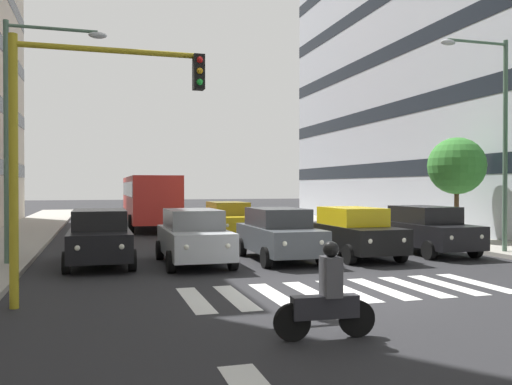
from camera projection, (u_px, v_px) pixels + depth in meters
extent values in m
plane|color=#262628|center=(347.00, 291.00, 12.67)|extent=(180.00, 180.00, 0.00)
cube|color=#ADB2BC|center=(458.00, 3.00, 33.22)|extent=(9.74, 29.03, 27.53)
cube|color=black|center=(457.00, 170.00, 33.34)|extent=(9.78, 29.07, 0.90)
cube|color=black|center=(457.00, 115.00, 33.30)|extent=(9.78, 29.07, 0.90)
cube|color=black|center=(458.00, 59.00, 33.26)|extent=(9.78, 29.07, 0.90)
cube|color=black|center=(458.00, 3.00, 33.22)|extent=(9.78, 29.07, 0.90)
cube|color=silver|center=(476.00, 283.00, 13.68)|extent=(0.45, 2.80, 0.01)
cube|color=silver|center=(446.00, 285.00, 13.43)|extent=(0.45, 2.80, 0.01)
cube|color=silver|center=(414.00, 286.00, 13.17)|extent=(0.45, 2.80, 0.01)
cube|color=silver|center=(381.00, 288.00, 12.92)|extent=(0.45, 2.80, 0.01)
cube|color=silver|center=(347.00, 290.00, 12.67)|extent=(0.45, 2.80, 0.01)
cube|color=silver|center=(311.00, 293.00, 12.42)|extent=(0.45, 2.80, 0.01)
cube|color=silver|center=(274.00, 295.00, 12.16)|extent=(0.45, 2.80, 0.01)
cube|color=silver|center=(235.00, 297.00, 11.91)|extent=(0.45, 2.80, 0.01)
cube|color=silver|center=(195.00, 299.00, 11.66)|extent=(0.45, 2.80, 0.01)
cube|color=black|center=(427.00, 234.00, 19.60)|extent=(1.80, 4.40, 0.80)
cube|color=black|center=(424.00, 214.00, 19.79)|extent=(1.58, 2.46, 0.60)
cylinder|color=black|center=(475.00, 249.00, 18.47)|extent=(0.22, 0.64, 0.64)
cylinder|color=black|center=(429.00, 250.00, 17.96)|extent=(0.22, 0.64, 0.64)
cylinder|color=black|center=(426.00, 240.00, 21.25)|extent=(0.22, 0.64, 0.64)
cylinder|color=black|center=(385.00, 242.00, 20.75)|extent=(0.22, 0.64, 0.64)
sphere|color=white|center=(481.00, 237.00, 17.70)|extent=(0.18, 0.18, 0.18)
sphere|color=white|center=(451.00, 238.00, 17.38)|extent=(0.18, 0.18, 0.18)
cube|color=black|center=(354.00, 237.00, 18.47)|extent=(1.80, 4.40, 0.80)
cube|color=yellow|center=(352.00, 216.00, 18.66)|extent=(1.58, 2.46, 0.60)
cylinder|color=black|center=(400.00, 253.00, 17.34)|extent=(0.22, 0.64, 0.64)
cylinder|color=black|center=(349.00, 255.00, 16.83)|extent=(0.22, 0.64, 0.64)
cylinder|color=black|center=(359.00, 243.00, 20.12)|extent=(0.22, 0.64, 0.64)
cylinder|color=black|center=(314.00, 245.00, 19.62)|extent=(0.22, 0.64, 0.64)
sphere|color=white|center=(403.00, 240.00, 16.57)|extent=(0.18, 0.18, 0.18)
sphere|color=white|center=(370.00, 241.00, 16.25)|extent=(0.18, 0.18, 0.18)
cube|color=#474C51|center=(279.00, 239.00, 17.80)|extent=(1.80, 4.40, 0.80)
cube|color=#343639|center=(277.00, 217.00, 17.98)|extent=(1.58, 2.46, 0.60)
cylinder|color=black|center=(322.00, 255.00, 16.66)|extent=(0.22, 0.64, 0.64)
cylinder|color=black|center=(266.00, 257.00, 16.15)|extent=(0.22, 0.64, 0.64)
cylinder|color=black|center=(290.00, 245.00, 19.45)|extent=(0.22, 0.64, 0.64)
cylinder|color=black|center=(242.00, 247.00, 18.94)|extent=(0.22, 0.64, 0.64)
sphere|color=white|center=(321.00, 242.00, 15.89)|extent=(0.18, 0.18, 0.18)
sphere|color=white|center=(284.00, 244.00, 15.57)|extent=(0.18, 0.18, 0.18)
cube|color=#B2B7BC|center=(194.00, 242.00, 16.89)|extent=(1.80, 4.40, 0.80)
cube|color=slate|center=(193.00, 219.00, 17.07)|extent=(1.58, 2.46, 0.60)
cylinder|color=black|center=(233.00, 259.00, 15.75)|extent=(0.22, 0.64, 0.64)
cylinder|color=black|center=(171.00, 262.00, 15.25)|extent=(0.22, 0.64, 0.64)
cylinder|color=black|center=(213.00, 248.00, 18.54)|extent=(0.22, 0.64, 0.64)
cylinder|color=black|center=(160.00, 250.00, 18.03)|extent=(0.22, 0.64, 0.64)
sphere|color=white|center=(227.00, 246.00, 14.98)|extent=(0.18, 0.18, 0.18)
sphere|color=white|center=(186.00, 247.00, 14.66)|extent=(0.18, 0.18, 0.18)
cube|color=black|center=(100.00, 242.00, 16.69)|extent=(1.80, 4.40, 0.80)
cube|color=black|center=(100.00, 219.00, 16.88)|extent=(1.58, 2.46, 0.60)
cylinder|color=black|center=(132.00, 260.00, 15.56)|extent=(0.22, 0.64, 0.64)
cylinder|color=black|center=(66.00, 263.00, 15.05)|extent=(0.22, 0.64, 0.64)
cylinder|color=black|center=(127.00, 249.00, 18.34)|extent=(0.22, 0.64, 0.64)
cylinder|color=black|center=(71.00, 251.00, 17.84)|extent=(0.22, 0.64, 0.64)
sphere|color=white|center=(122.00, 247.00, 14.79)|extent=(0.18, 0.18, 0.18)
sphere|color=white|center=(77.00, 248.00, 14.47)|extent=(0.18, 0.18, 0.18)
cube|color=gold|center=(229.00, 223.00, 25.12)|extent=(1.80, 4.40, 0.80)
cube|color=olive|center=(228.00, 208.00, 25.31)|extent=(1.58, 2.46, 0.60)
cylinder|color=black|center=(256.00, 234.00, 23.98)|extent=(0.22, 0.64, 0.64)
cylinder|color=black|center=(216.00, 235.00, 23.48)|extent=(0.22, 0.64, 0.64)
cylinder|color=black|center=(239.00, 229.00, 26.77)|extent=(0.22, 0.64, 0.64)
cylinder|color=black|center=(204.00, 230.00, 26.27)|extent=(0.22, 0.64, 0.64)
sphere|color=white|center=(253.00, 225.00, 23.22)|extent=(0.18, 0.18, 0.18)
sphere|color=white|center=(227.00, 225.00, 22.90)|extent=(0.18, 0.18, 0.18)
cube|color=red|center=(149.00, 198.00, 31.61)|extent=(2.50, 10.50, 2.50)
cube|color=black|center=(149.00, 189.00, 31.60)|extent=(2.52, 9.87, 0.80)
cylinder|color=black|center=(180.00, 223.00, 28.45)|extent=(0.28, 1.00, 1.00)
cylinder|color=black|center=(131.00, 224.00, 27.74)|extent=(0.28, 1.00, 1.00)
cylinder|color=black|center=(164.00, 216.00, 35.00)|extent=(0.28, 1.00, 1.00)
cylinder|color=black|center=(125.00, 217.00, 34.29)|extent=(0.28, 1.00, 1.00)
cylinder|color=black|center=(292.00, 322.00, 8.52)|extent=(0.60, 0.13, 0.60)
cylinder|color=black|center=(357.00, 318.00, 8.77)|extent=(0.60, 0.13, 0.60)
cube|color=#232328|center=(325.00, 307.00, 8.64)|extent=(1.11, 0.30, 0.36)
cube|color=#4C4C51|center=(331.00, 277.00, 8.66)|extent=(0.30, 0.37, 0.64)
sphere|color=black|center=(331.00, 249.00, 8.66)|extent=(0.26, 0.26, 0.26)
cylinder|color=#AD991E|center=(14.00, 171.00, 10.79)|extent=(0.18, 0.18, 5.50)
cylinder|color=#AD991E|center=(110.00, 50.00, 11.29)|extent=(3.75, 0.12, 0.12)
cube|color=black|center=(199.00, 72.00, 11.82)|extent=(0.24, 0.28, 0.76)
sphere|color=red|center=(200.00, 60.00, 11.67)|extent=(0.14, 0.14, 0.14)
sphere|color=orange|center=(200.00, 71.00, 11.67)|extent=(0.14, 0.14, 0.14)
sphere|color=green|center=(200.00, 82.00, 11.68)|extent=(0.14, 0.14, 0.14)
cylinder|color=#4C6B56|center=(505.00, 146.00, 19.08)|extent=(0.16, 0.16, 7.46)
cylinder|color=#4C6B56|center=(477.00, 42.00, 18.71)|extent=(2.37, 0.10, 0.10)
ellipsoid|color=#B7BCC1|center=(448.00, 42.00, 18.38)|extent=(0.56, 0.28, 0.20)
cylinder|color=#4C6B56|center=(6.00, 142.00, 16.09)|extent=(0.16, 0.16, 7.25)
cylinder|color=#4C6B56|center=(53.00, 29.00, 16.42)|extent=(2.62, 0.10, 0.10)
ellipsoid|color=#B7BCC1|center=(98.00, 35.00, 16.79)|extent=(0.56, 0.28, 0.20)
cylinder|color=#513823|center=(456.00, 211.00, 23.21)|extent=(0.20, 0.20, 2.45)
sphere|color=#387F33|center=(457.00, 166.00, 23.18)|extent=(2.45, 2.45, 2.45)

